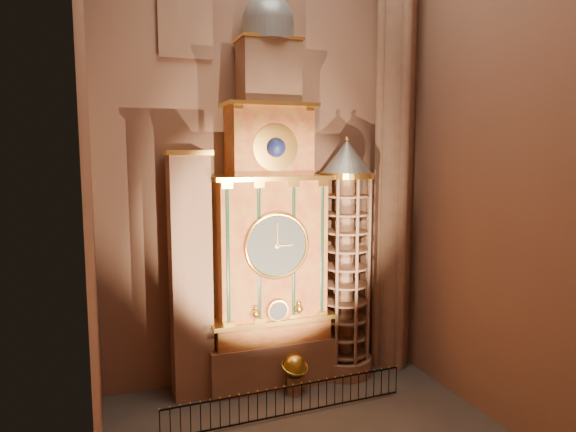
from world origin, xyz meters
name	(u,v)px	position (x,y,z in m)	size (l,w,h in m)	color
wall_back	(262,132)	(0.00, 6.00, 11.00)	(22.00, 22.00, 0.00)	#865B48
wall_left	(86,121)	(-7.00, 0.00, 11.00)	(22.00, 22.00, 0.00)	#865B48
wall_right	(488,128)	(7.00, 0.00, 11.00)	(22.00, 22.00, 0.00)	#865B48
astronomical_clock	(269,233)	(0.00, 4.96, 6.68)	(5.60, 2.41, 16.70)	#8C634C
portrait_tower	(190,275)	(-3.40, 4.98, 5.15)	(1.80, 1.60, 10.20)	#8C634C
stair_turret	(345,261)	(3.50, 4.70, 5.27)	(2.50, 2.50, 10.80)	#8C634C
gothic_pier	(395,133)	(6.10, 5.00, 11.00)	(2.04, 2.04, 22.00)	#8C634C
celestial_globe	(295,370)	(0.65, 3.60, 1.01)	(1.40, 1.35, 1.69)	#8C634C
iron_railing	(289,401)	(-0.25, 1.87, 0.63)	(9.71, 0.35, 1.16)	black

